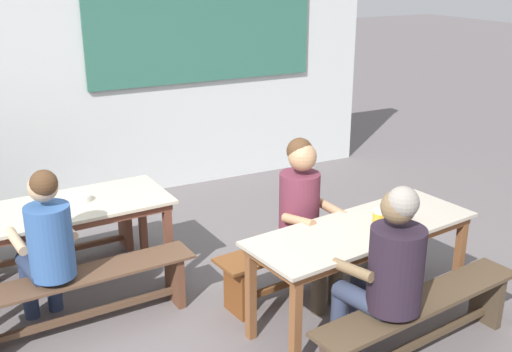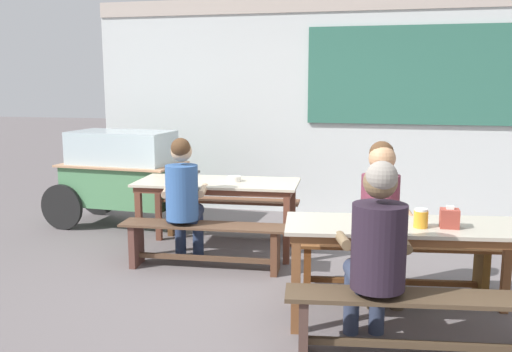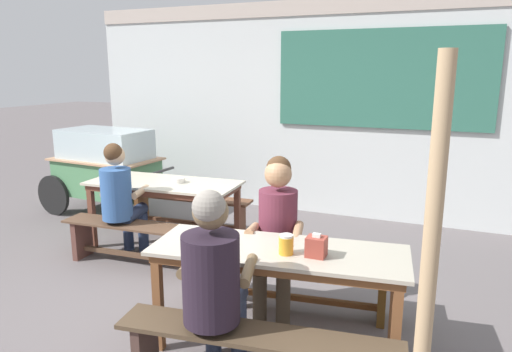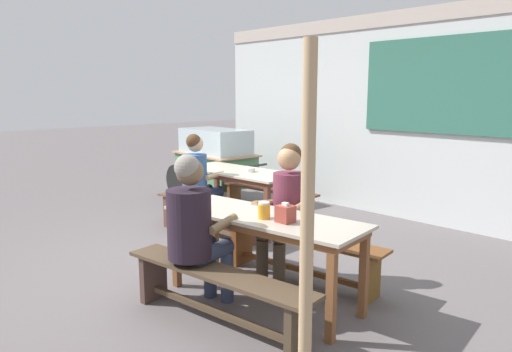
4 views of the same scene
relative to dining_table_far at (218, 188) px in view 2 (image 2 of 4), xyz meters
The scene contains 15 objects.
ground_plane 1.50m from the dining_table_far, 47.37° to the right, with size 40.00×40.00×0.00m, color #635C5D.
backdrop_wall 2.34m from the dining_table_far, 64.06° to the left, with size 6.31×0.23×2.82m.
dining_table_far is the anchor object (origin of this frame).
dining_table_near 2.29m from the dining_table_far, 36.59° to the right, with size 1.82×0.85×0.74m.
bench_far_back 0.68m from the dining_table_far, 93.65° to the left, with size 1.60×0.38×0.43m.
bench_far_front 0.69m from the dining_table_far, 86.35° to the right, with size 1.61×0.41×0.43m.
bench_near_back 1.97m from the dining_table_far, 24.50° to the right, with size 1.69×0.52×0.43m.
bench_near_front 2.74m from the dining_table_far, 45.19° to the right, with size 1.73×0.51×0.43m.
food_cart 1.64m from the dining_table_far, 152.36° to the left, with size 1.80×0.92×1.16m.
person_near_front 2.50m from the dining_table_far, 49.47° to the right, with size 0.51×0.59×1.28m.
person_right_near_table 1.87m from the dining_table_far, 28.16° to the right, with size 0.48×0.55×1.28m.
person_left_back_turned 0.54m from the dining_table_far, 110.22° to the right, with size 0.46×0.57×1.24m.
tissue_box 2.54m from the dining_table_far, 33.41° to the right, with size 0.13×0.11×0.16m.
condiment_jar 2.40m from the dining_table_far, 36.77° to the right, with size 0.10×0.10×0.13m.
soup_bowl 0.20m from the dining_table_far, ahead, with size 0.14×0.14×0.05m, color silver.
Camera 2 is at (0.73, -4.39, 1.76)m, focal length 39.02 mm.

